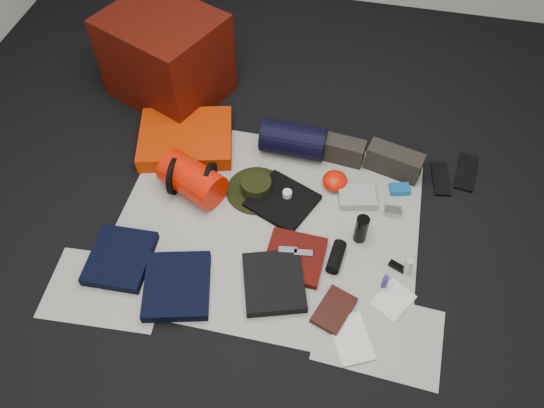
% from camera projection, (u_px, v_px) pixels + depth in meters
% --- Properties ---
extents(floor, '(4.50, 4.50, 0.02)m').
position_uv_depth(floor, '(268.00, 226.00, 2.87)').
color(floor, black).
rests_on(floor, ground).
extents(newspaper_mat, '(1.60, 1.30, 0.01)m').
position_uv_depth(newspaper_mat, '(268.00, 225.00, 2.86)').
color(newspaper_mat, silver).
rests_on(newspaper_mat, floor).
extents(newspaper_sheet_front_left, '(0.61, 0.44, 0.00)m').
position_uv_depth(newspaper_sheet_front_left, '(106.00, 289.00, 2.63)').
color(newspaper_sheet_front_left, silver).
rests_on(newspaper_sheet_front_left, floor).
extents(newspaper_sheet_front_right, '(0.60, 0.43, 0.00)m').
position_uv_depth(newspaper_sheet_front_right, '(379.00, 335.00, 2.48)').
color(newspaper_sheet_front_right, silver).
rests_on(newspaper_sheet_front_right, floor).
extents(red_cabinet, '(0.83, 0.77, 0.55)m').
position_uv_depth(red_cabinet, '(166.00, 57.00, 3.30)').
color(red_cabinet, '#4F0E05').
rests_on(red_cabinet, floor).
extents(sleeping_pad, '(0.64, 0.57, 0.10)m').
position_uv_depth(sleeping_pad, '(186.00, 139.00, 3.18)').
color(sleeping_pad, red).
rests_on(sleeping_pad, newspaper_mat).
extents(stuff_sack, '(0.40, 0.33, 0.21)m').
position_uv_depth(stuff_sack, '(192.00, 179.00, 2.92)').
color(stuff_sack, red).
rests_on(stuff_sack, newspaper_mat).
extents(sack_strap_left, '(0.02, 0.22, 0.22)m').
position_uv_depth(sack_strap_left, '(175.00, 176.00, 2.92)').
color(sack_strap_left, black).
rests_on(sack_strap_left, newspaper_mat).
extents(sack_strap_right, '(0.03, 0.22, 0.22)m').
position_uv_depth(sack_strap_right, '(210.00, 182.00, 2.90)').
color(sack_strap_right, black).
rests_on(sack_strap_right, newspaper_mat).
extents(navy_duffel, '(0.38, 0.21, 0.20)m').
position_uv_depth(navy_duffel, '(293.00, 140.00, 3.10)').
color(navy_duffel, black).
rests_on(navy_duffel, newspaper_mat).
extents(boonie_brim, '(0.40, 0.40, 0.01)m').
position_uv_depth(boonie_brim, '(256.00, 190.00, 2.99)').
color(boonie_brim, black).
rests_on(boonie_brim, newspaper_mat).
extents(boonie_crown, '(0.17, 0.17, 0.07)m').
position_uv_depth(boonie_crown, '(256.00, 186.00, 2.96)').
color(boonie_crown, black).
rests_on(boonie_crown, boonie_brim).
extents(hiking_boot_left, '(0.30, 0.14, 0.14)m').
position_uv_depth(hiking_boot_left, '(340.00, 150.00, 3.09)').
color(hiking_boot_left, '#2C2823').
rests_on(hiking_boot_left, newspaper_mat).
extents(hiking_boot_right, '(0.33, 0.19, 0.16)m').
position_uv_depth(hiking_boot_right, '(394.00, 162.00, 3.03)').
color(hiking_boot_right, '#2C2823').
rests_on(hiking_boot_right, newspaper_mat).
extents(flip_flop_left, '(0.13, 0.26, 0.01)m').
position_uv_depth(flip_flop_left, '(440.00, 179.00, 3.05)').
color(flip_flop_left, black).
rests_on(flip_flop_left, floor).
extents(flip_flop_right, '(0.14, 0.29, 0.02)m').
position_uv_depth(flip_flop_right, '(466.00, 172.00, 3.08)').
color(flip_flop_right, black).
rests_on(flip_flop_right, floor).
extents(trousers_navy_a, '(0.32, 0.36, 0.05)m').
position_uv_depth(trousers_navy_a, '(120.00, 258.00, 2.70)').
color(trousers_navy_a, black).
rests_on(trousers_navy_a, newspaper_mat).
extents(trousers_navy_b, '(0.39, 0.43, 0.06)m').
position_uv_depth(trousers_navy_b, '(177.00, 286.00, 2.60)').
color(trousers_navy_b, black).
rests_on(trousers_navy_b, newspaper_mat).
extents(trousers_charcoal, '(0.38, 0.41, 0.05)m').
position_uv_depth(trousers_charcoal, '(274.00, 282.00, 2.62)').
color(trousers_charcoal, black).
rests_on(trousers_charcoal, newspaper_mat).
extents(black_tshirt, '(0.42, 0.41, 0.03)m').
position_uv_depth(black_tshirt, '(282.00, 201.00, 2.93)').
color(black_tshirt, black).
rests_on(black_tshirt, newspaper_mat).
extents(red_shirt, '(0.30, 0.30, 0.04)m').
position_uv_depth(red_shirt, '(295.00, 257.00, 2.71)').
color(red_shirt, '#4C0C08').
rests_on(red_shirt, newspaper_mat).
extents(orange_stuff_sack, '(0.17, 0.17, 0.09)m').
position_uv_depth(orange_stuff_sack, '(335.00, 181.00, 2.98)').
color(orange_stuff_sack, red).
rests_on(orange_stuff_sack, newspaper_mat).
extents(first_aid_pouch, '(0.23, 0.20, 0.05)m').
position_uv_depth(first_aid_pouch, '(357.00, 197.00, 2.94)').
color(first_aid_pouch, '#9BA39B').
rests_on(first_aid_pouch, newspaper_mat).
extents(water_bottle, '(0.09, 0.09, 0.17)m').
position_uv_depth(water_bottle, '(361.00, 229.00, 2.74)').
color(water_bottle, black).
rests_on(water_bottle, newspaper_mat).
extents(speaker, '(0.09, 0.18, 0.07)m').
position_uv_depth(speaker, '(336.00, 257.00, 2.69)').
color(speaker, black).
rests_on(speaker, newspaper_mat).
extents(compact_camera, '(0.09, 0.06, 0.04)m').
position_uv_depth(compact_camera, '(392.00, 211.00, 2.89)').
color(compact_camera, '#A6A7AB').
rests_on(compact_camera, newspaper_mat).
extents(cyan_case, '(0.13, 0.10, 0.04)m').
position_uv_depth(cyan_case, '(399.00, 189.00, 2.98)').
color(cyan_case, '#105E9E').
rests_on(cyan_case, newspaper_mat).
extents(toiletry_purple, '(0.03, 0.03, 0.09)m').
position_uv_depth(toiletry_purple, '(385.00, 282.00, 2.60)').
color(toiletry_purple, navy).
rests_on(toiletry_purple, newspaper_mat).
extents(toiletry_clear, '(0.04, 0.04, 0.11)m').
position_uv_depth(toiletry_clear, '(408.00, 266.00, 2.64)').
color(toiletry_clear, silver).
rests_on(toiletry_clear, newspaper_mat).
extents(paperback_book, '(0.21, 0.26, 0.03)m').
position_uv_depth(paperback_book, '(334.00, 310.00, 2.54)').
color(paperback_book, black).
rests_on(paperback_book, newspaper_mat).
extents(map_booklet, '(0.25, 0.29, 0.01)m').
position_uv_depth(map_booklet, '(351.00, 339.00, 2.46)').
color(map_booklet, white).
rests_on(map_booklet, newspaper_mat).
extents(map_printout, '(0.23, 0.24, 0.01)m').
position_uv_depth(map_printout, '(393.00, 300.00, 2.58)').
color(map_printout, white).
rests_on(map_printout, newspaper_mat).
extents(sunglasses, '(0.09, 0.07, 0.02)m').
position_uv_depth(sunglasses, '(397.00, 266.00, 2.69)').
color(sunglasses, black).
rests_on(sunglasses, newspaper_mat).
extents(key_cluster, '(0.10, 0.10, 0.01)m').
position_uv_depth(key_cluster, '(105.00, 280.00, 2.65)').
color(key_cluster, '#A6A7AB').
rests_on(key_cluster, newspaper_mat).
extents(tape_roll, '(0.05, 0.05, 0.04)m').
position_uv_depth(tape_roll, '(287.00, 194.00, 2.92)').
color(tape_roll, white).
rests_on(tape_roll, black_tshirt).
extents(energy_bar_a, '(0.10, 0.05, 0.01)m').
position_uv_depth(energy_bar_a, '(288.00, 250.00, 2.71)').
color(energy_bar_a, '#A6A7AB').
rests_on(energy_bar_a, red_shirt).
extents(energy_bar_b, '(0.10, 0.05, 0.01)m').
position_uv_depth(energy_bar_b, '(303.00, 253.00, 2.70)').
color(energy_bar_b, '#A6A7AB').
rests_on(energy_bar_b, red_shirt).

